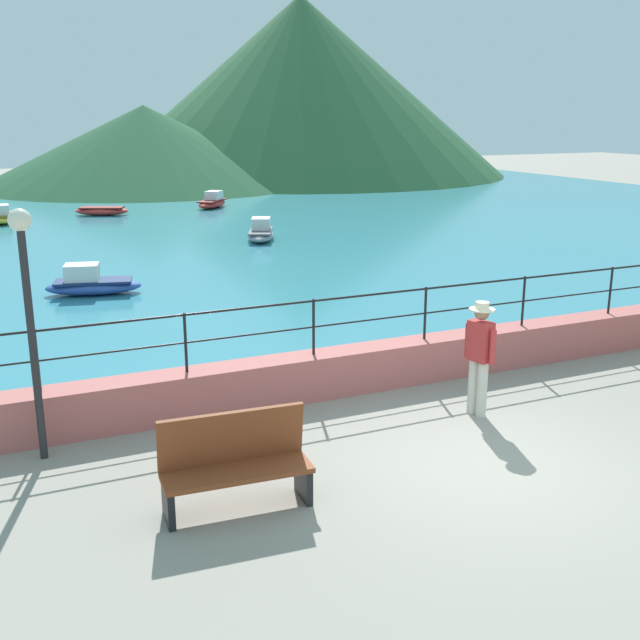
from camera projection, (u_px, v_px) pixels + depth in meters
The scene contains 14 objects.
ground_plane at pixel (486, 466), 9.75m from camera, with size 120.00×120.00×0.00m, color gray.
promenade_wall at pixel (370, 367), 12.47m from camera, with size 20.00×0.56×0.70m, color #BC605B.
railing at pixel (371, 309), 12.21m from camera, with size 18.44×0.04×0.90m.
lake_water at pixel (122, 218), 32.45m from camera, with size 64.00×44.32×0.06m, color teal.
hill_main at pixel (301, 87), 53.75m from camera, with size 29.14×29.14×12.28m, color #285633.
hill_secondary at pixel (145, 146), 46.38m from camera, with size 20.37×20.37×4.83m, color #1E4C2D.
bench_main at pixel (235, 461), 8.62m from camera, with size 1.74×0.68×1.13m.
person_walking at pixel (480, 353), 11.14m from camera, with size 0.38×0.56×1.75m.
lamp_post at pixel (28, 296), 9.40m from camera, with size 0.28×0.28×3.28m.
boat_0 at pixel (91, 284), 18.62m from camera, with size 2.45×1.41×0.76m.
boat_1 at pixel (212, 202), 35.63m from camera, with size 2.16×2.34×0.76m.
boat_2 at pixel (1, 216), 30.67m from camera, with size 0.97×2.33×0.76m.
boat_3 at pixel (102, 211), 33.02m from camera, with size 2.47×1.71×0.36m.
boat_4 at pixel (261, 233), 26.54m from camera, with size 1.74×2.47×0.76m.
Camera 1 is at (-5.62, -7.23, 4.40)m, focal length 42.51 mm.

